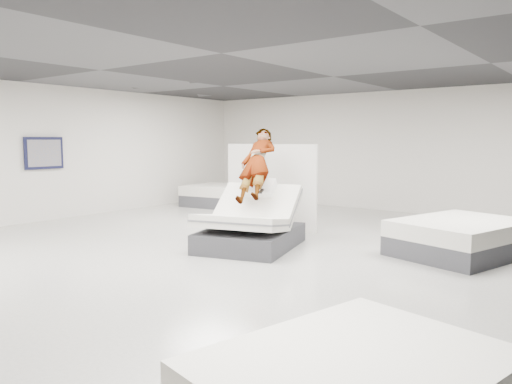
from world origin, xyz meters
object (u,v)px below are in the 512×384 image
person (257,177)px  flat_bed_left_far (226,196)px  divider_panel (271,187)px  flat_bed_right_far (461,238)px  hero_bed (250,227)px  remote (261,191)px  wall_poster (44,153)px

person → flat_bed_left_far: bearing=120.7°
divider_panel → flat_bed_right_far: 3.93m
flat_bed_right_far → flat_bed_left_far: 7.49m
divider_panel → flat_bed_left_far: (-3.24, 2.31, -0.61)m
hero_bed → remote: size_ratio=16.27×
remote → hero_bed: bearing=172.3°
flat_bed_right_far → flat_bed_left_far: (-7.12, 2.32, 0.01)m
flat_bed_left_far → remote: bearing=-43.3°
remote → wall_poster: 5.91m
flat_bed_left_far → divider_panel: bearing=-35.4°
hero_bed → flat_bed_left_far: size_ratio=0.95×
person → flat_bed_right_far: (3.22, 1.36, -0.94)m
person → divider_panel: bearing=99.5°
person → flat_bed_left_far: person is taller
person → remote: bearing=-57.8°
flat_bed_left_far → flat_bed_right_far: bearing=-18.1°
hero_bed → wall_poster: bearing=-174.0°
divider_panel → flat_bed_right_far: (3.88, -0.02, -0.62)m
person → divider_panel: person is taller
flat_bed_right_far → flat_bed_left_far: flat_bed_left_far is taller
remote → wall_poster: size_ratio=0.15×
person → wall_poster: bearing=173.2°
remote → wall_poster: bearing=170.1°
hero_bed → person: person is taller
person → flat_bed_left_far: (-3.90, 3.68, -0.93)m
person → wall_poster: 5.63m
remote → divider_panel: 1.92m
remote → divider_panel: (-0.96, 1.65, -0.11)m
hero_bed → divider_panel: (-0.75, 1.68, 0.54)m
person → divider_panel: (-0.66, 1.38, -0.32)m
flat_bed_right_far → wall_poster: 9.15m
person → flat_bed_left_far: 5.44m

